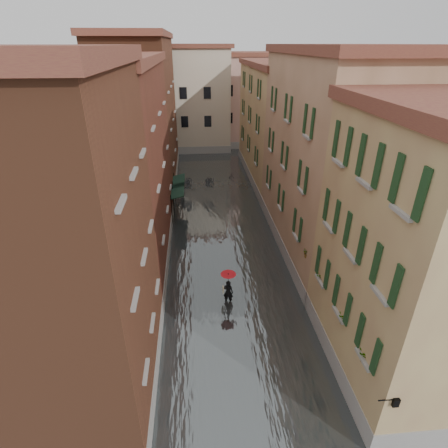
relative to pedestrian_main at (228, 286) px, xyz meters
name	(u,v)px	position (x,y,z in m)	size (l,w,h in m)	color
ground	(240,340)	(0.32, -2.92, -1.23)	(120.00, 120.00, 0.00)	#545456
floodwater	(220,223)	(0.32, 10.08, -1.13)	(10.00, 60.00, 0.20)	#43494A
building_left_near	(59,262)	(-6.68, -4.92, 5.27)	(6.00, 8.00, 13.00)	brown
building_left_mid	(116,171)	(-6.68, 6.08, 5.02)	(6.00, 14.00, 12.50)	maroon
building_left_far	(143,116)	(-6.68, 21.08, 5.77)	(6.00, 16.00, 14.00)	brown
building_right_near	(422,261)	(7.32, -4.92, 4.52)	(6.00, 8.00, 11.50)	#986F4E
building_right_mid	(328,161)	(7.32, 6.08, 5.27)	(6.00, 14.00, 13.00)	tan
building_right_far	(278,126)	(7.32, 21.08, 4.52)	(6.00, 16.00, 11.50)	#986F4E
building_end_cream	(184,100)	(-2.68, 35.08, 5.27)	(12.00, 9.00, 13.00)	#C4B59C
building_end_pink	(247,101)	(6.32, 37.08, 4.77)	(10.00, 9.00, 12.00)	tan
awning_near	(177,191)	(-3.16, 11.61, 1.24)	(1.09, 3.29, 2.80)	black
awning_far	(178,182)	(-3.16, 13.84, 1.24)	(1.09, 3.34, 2.80)	black
wall_lantern	(395,401)	(4.66, -8.92, 1.78)	(0.71, 0.22, 0.35)	black
window_planters	(333,290)	(4.44, -3.64, 2.28)	(0.59, 8.03, 0.84)	#963631
pedestrian_main	(228,286)	(0.00, 0.00, 0.00)	(0.90, 0.90, 2.06)	black
pedestrian_far	(182,188)	(-2.92, 16.34, -0.38)	(0.83, 0.65, 1.71)	black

